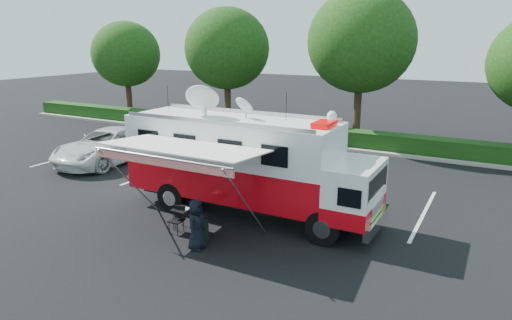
{
  "coord_description": "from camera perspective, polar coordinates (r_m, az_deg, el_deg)",
  "views": [
    {
      "loc": [
        7.53,
        -13.33,
        6.11
      ],
      "look_at": [
        0.0,
        0.5,
        1.9
      ],
      "focal_mm": 32.0,
      "sensor_mm": 36.0,
      "label": 1
    }
  ],
  "objects": [
    {
      "name": "person",
      "position": [
        14.04,
        -7.39,
        -10.95
      ],
      "size": [
        0.61,
        0.83,
        1.55
      ],
      "primitive_type": "imported",
      "rotation": [
        0.0,
        0.0,
        1.73
      ],
      "color": "black",
      "rests_on": "ground_plane"
    },
    {
      "name": "trash_bin",
      "position": [
        14.47,
        -6.94,
        -8.37
      ],
      "size": [
        0.53,
        0.53,
        0.8
      ],
      "color": "black",
      "rests_on": "ground_plane"
    },
    {
      "name": "folding_table",
      "position": [
        15.08,
        -8.76,
        -6.32
      ],
      "size": [
        0.88,
        0.64,
        0.73
      ],
      "color": "black",
      "rests_on": "ground_plane"
    },
    {
      "name": "white_suv",
      "position": [
        24.47,
        -17.81,
        -0.22
      ],
      "size": [
        2.96,
        6.14,
        1.68
      ],
      "primitive_type": "imported",
      "rotation": [
        0.0,
        0.0,
        0.03
      ],
      "color": "silver",
      "rests_on": "ground_plane"
    },
    {
      "name": "stall_lines",
      "position": [
        19.19,
        2.26,
        -3.59
      ],
      "size": [
        24.12,
        5.5,
        0.01
      ],
      "color": "silver",
      "rests_on": "ground_plane"
    },
    {
      "name": "back_border",
      "position": [
        27.02,
        15.22,
        12.12
      ],
      "size": [
        60.0,
        6.14,
        8.87
      ],
      "color": "#9E998E",
      "rests_on": "ground_plane"
    },
    {
      "name": "awning",
      "position": [
        14.02,
        -9.35,
        1.22
      ],
      "size": [
        4.99,
        2.58,
        3.01
      ],
      "color": "white",
      "rests_on": "ground_plane"
    },
    {
      "name": "folding_chair",
      "position": [
        15.09,
        -9.72,
        -7.04
      ],
      "size": [
        0.43,
        0.45,
        0.87
      ],
      "color": "black",
      "rests_on": "ground_plane"
    },
    {
      "name": "command_truck",
      "position": [
        15.92,
        -1.11,
        -0.44
      ],
      "size": [
        9.14,
        2.52,
        4.39
      ],
      "color": "black",
      "rests_on": "ground_plane"
    },
    {
      "name": "ground_plane",
      "position": [
        16.48,
        -0.84,
        -6.79
      ],
      "size": [
        120.0,
        120.0,
        0.0
      ],
      "primitive_type": "plane",
      "color": "black",
      "rests_on": "ground"
    }
  ]
}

